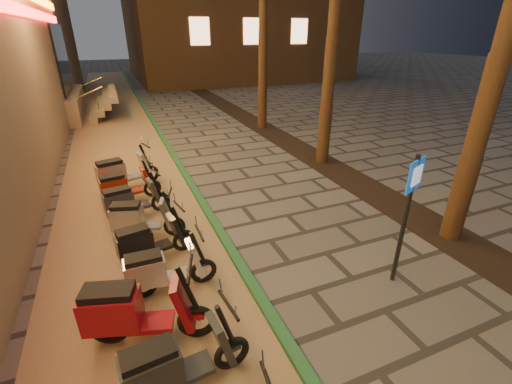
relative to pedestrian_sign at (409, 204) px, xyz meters
name	(u,v)px	position (x,y,z in m)	size (l,w,h in m)	color
ground	(380,373)	(-1.47, -1.37, -1.50)	(120.00, 120.00, 0.00)	#474442
parking_strip	(121,158)	(-4.07, 8.63, -1.50)	(3.40, 60.00, 0.01)	#8C7251
green_curb	(171,151)	(-2.37, 8.63, -1.45)	(0.18, 60.00, 0.10)	#225A32
planting_strip	(360,184)	(2.13, 3.63, -1.49)	(1.20, 40.00, 0.02)	black
pedestrian_sign	(409,204)	(0.00, 0.00, 0.00)	(0.49, 0.21, 2.32)	black
scooter_5	(173,365)	(-3.93, -0.62, -1.02)	(1.58, 0.59, 1.11)	black
scooter_6	(133,312)	(-4.28, 0.36, -0.96)	(1.76, 0.92, 1.25)	black
scooter_7	(160,270)	(-3.80, 1.24, -1.05)	(1.48, 0.52, 1.05)	black
scooter_8	(147,242)	(-3.90, 2.19, -1.05)	(1.48, 0.65, 1.04)	black
scooter_9	(139,218)	(-3.95, 3.15, -1.05)	(1.48, 0.78, 1.05)	black
scooter_10	(129,201)	(-4.07, 4.08, -1.04)	(1.51, 0.66, 1.06)	black
scooter_11	(123,186)	(-4.15, 4.99, -1.05)	(1.50, 0.63, 1.05)	black
scooter_12	(121,172)	(-4.15, 5.86, -0.99)	(1.67, 0.85, 1.18)	black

